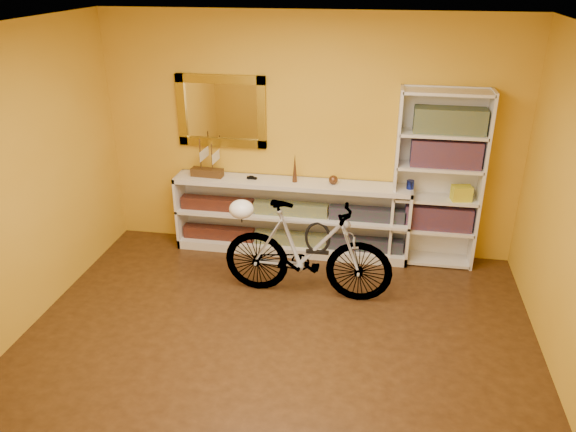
% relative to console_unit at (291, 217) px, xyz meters
% --- Properties ---
extents(floor, '(4.50, 4.00, 0.01)m').
position_rel_console_unit_xyz_m(floor, '(0.16, -1.81, -0.43)').
color(floor, '#311D0D').
rests_on(floor, ground).
extents(ceiling, '(4.50, 4.00, 0.01)m').
position_rel_console_unit_xyz_m(ceiling, '(0.16, -1.81, 2.18)').
color(ceiling, silver).
rests_on(ceiling, ground).
extents(back_wall, '(4.50, 0.01, 2.60)m').
position_rel_console_unit_xyz_m(back_wall, '(0.16, 0.19, 0.88)').
color(back_wall, gold).
rests_on(back_wall, ground).
extents(left_wall, '(0.01, 4.00, 2.60)m').
position_rel_console_unit_xyz_m(left_wall, '(-2.10, -1.81, 0.88)').
color(left_wall, gold).
rests_on(left_wall, ground).
extents(gilt_mirror, '(0.98, 0.06, 0.78)m').
position_rel_console_unit_xyz_m(gilt_mirror, '(-0.79, 0.15, 1.12)').
color(gilt_mirror, olive).
rests_on(gilt_mirror, back_wall).
extents(wall_socket, '(0.09, 0.02, 0.09)m').
position_rel_console_unit_xyz_m(wall_socket, '(1.06, 0.17, -0.17)').
color(wall_socket, silver).
rests_on(wall_socket, back_wall).
extents(console_unit, '(2.60, 0.35, 0.85)m').
position_rel_console_unit_xyz_m(console_unit, '(0.00, 0.00, 0.00)').
color(console_unit, silver).
rests_on(console_unit, floor).
extents(cd_row_lower, '(2.50, 0.13, 0.14)m').
position_rel_console_unit_xyz_m(cd_row_lower, '(0.00, -0.02, -0.26)').
color(cd_row_lower, black).
rests_on(cd_row_lower, console_unit).
extents(cd_row_upper, '(2.50, 0.13, 0.14)m').
position_rel_console_unit_xyz_m(cd_row_upper, '(0.00, -0.02, 0.11)').
color(cd_row_upper, navy).
rests_on(cd_row_upper, console_unit).
extents(model_ship, '(0.37, 0.16, 0.42)m').
position_rel_console_unit_xyz_m(model_ship, '(-0.94, 0.00, 0.64)').
color(model_ship, '#3C2610').
rests_on(model_ship, console_unit).
extents(toy_car, '(0.00, 0.00, 0.00)m').
position_rel_console_unit_xyz_m(toy_car, '(-0.44, 0.00, 0.43)').
color(toy_car, black).
rests_on(toy_car, console_unit).
extents(bronze_ornament, '(0.05, 0.05, 0.31)m').
position_rel_console_unit_xyz_m(bronze_ornament, '(0.04, 0.00, 0.58)').
color(bronze_ornament, '#53311C').
rests_on(bronze_ornament, console_unit).
extents(decorative_orb, '(0.10, 0.10, 0.10)m').
position_rel_console_unit_xyz_m(decorative_orb, '(0.46, 0.00, 0.47)').
color(decorative_orb, '#53311C').
rests_on(decorative_orb, console_unit).
extents(bookcase, '(0.90, 0.30, 1.90)m').
position_rel_console_unit_xyz_m(bookcase, '(1.54, 0.03, 0.52)').
color(bookcase, silver).
rests_on(bookcase, floor).
extents(book_row_a, '(0.70, 0.22, 0.26)m').
position_rel_console_unit_xyz_m(book_row_a, '(1.59, 0.03, 0.12)').
color(book_row_a, maroon).
rests_on(book_row_a, bookcase).
extents(book_row_b, '(0.70, 0.22, 0.28)m').
position_rel_console_unit_xyz_m(book_row_b, '(1.59, 0.03, 0.83)').
color(book_row_b, maroon).
rests_on(book_row_b, bookcase).
extents(book_row_c, '(0.70, 0.22, 0.25)m').
position_rel_console_unit_xyz_m(book_row_c, '(1.59, 0.03, 1.16)').
color(book_row_c, navy).
rests_on(book_row_c, bookcase).
extents(travel_mug, '(0.08, 0.08, 0.18)m').
position_rel_console_unit_xyz_m(travel_mug, '(1.26, 0.01, 0.43)').
color(travel_mug, navy).
rests_on(travel_mug, bookcase).
extents(red_tin, '(0.16, 0.16, 0.20)m').
position_rel_console_unit_xyz_m(red_tin, '(1.34, 0.06, 1.14)').
color(red_tin, maroon).
rests_on(red_tin, bookcase).
extents(yellow_bag, '(0.22, 0.17, 0.15)m').
position_rel_console_unit_xyz_m(yellow_bag, '(1.79, -0.01, 0.42)').
color(yellow_bag, gold).
rests_on(yellow_bag, bookcase).
extents(bicycle, '(0.49, 1.70, 0.99)m').
position_rel_console_unit_xyz_m(bicycle, '(0.31, -0.89, 0.07)').
color(bicycle, silver).
rests_on(bicycle, floor).
extents(helmet, '(0.24, 0.23, 0.18)m').
position_rel_console_unit_xyz_m(helmet, '(-0.34, -0.86, 0.45)').
color(helmet, white).
rests_on(helmet, bicycle).
extents(u_lock, '(0.25, 0.03, 0.25)m').
position_rel_console_unit_xyz_m(u_lock, '(0.40, -0.89, 0.22)').
color(u_lock, black).
rests_on(u_lock, bicycle).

